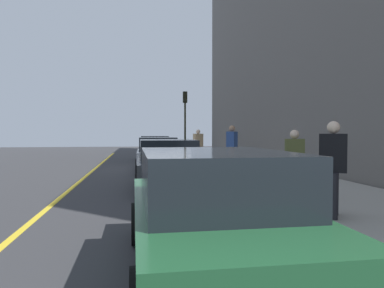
{
  "coord_description": "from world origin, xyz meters",
  "views": [
    {
      "loc": [
        -16.65,
        1.15,
        1.72
      ],
      "look_at": [
        2.39,
        -1.71,
        1.11
      ],
      "focal_mm": 33.47,
      "sensor_mm": 36.0,
      "label": 1
    }
  ],
  "objects_px": {
    "parked_car_silver": "(157,154)",
    "pedestrian_blue_coat": "(232,147)",
    "pedestrian_olive_coat": "(294,162)",
    "rolling_suitcase": "(198,156)",
    "pedestrian_black_coat": "(333,166)",
    "parked_car_green": "(211,214)",
    "parked_car_black": "(154,148)",
    "parked_car_charcoal": "(167,164)",
    "pedestrian_tan_coat": "(198,145)",
    "traffic_light_pole": "(185,113)"
  },
  "relations": [
    {
      "from": "pedestrian_olive_coat",
      "to": "parked_car_silver",
      "type": "bearing_deg",
      "value": 18.87
    },
    {
      "from": "parked_car_green",
      "to": "pedestrian_black_coat",
      "type": "relative_size",
      "value": 2.42
    },
    {
      "from": "pedestrian_blue_coat",
      "to": "pedestrian_tan_coat",
      "type": "relative_size",
      "value": 1.06
    },
    {
      "from": "pedestrian_tan_coat",
      "to": "pedestrian_olive_coat",
      "type": "distance_m",
      "value": 10.9
    },
    {
      "from": "parked_car_green",
      "to": "traffic_light_pole",
      "type": "height_order",
      "value": "traffic_light_pole"
    },
    {
      "from": "pedestrian_black_coat",
      "to": "rolling_suitcase",
      "type": "xyz_separation_m",
      "value": [
        13.22,
        0.31,
        -0.68
      ]
    },
    {
      "from": "traffic_light_pole",
      "to": "rolling_suitcase",
      "type": "relative_size",
      "value": 4.63
    },
    {
      "from": "parked_car_silver",
      "to": "pedestrian_olive_coat",
      "type": "relative_size",
      "value": 2.53
    },
    {
      "from": "parked_car_green",
      "to": "parked_car_black",
      "type": "xyz_separation_m",
      "value": [
        17.78,
        -0.12,
        -0.0
      ]
    },
    {
      "from": "rolling_suitcase",
      "to": "parked_car_black",
      "type": "bearing_deg",
      "value": 41.97
    },
    {
      "from": "parked_car_green",
      "to": "pedestrian_black_coat",
      "type": "bearing_deg",
      "value": -53.48
    },
    {
      "from": "parked_car_silver",
      "to": "pedestrian_blue_coat",
      "type": "relative_size",
      "value": 2.24
    },
    {
      "from": "parked_car_black",
      "to": "traffic_light_pole",
      "type": "bearing_deg",
      "value": -75.25
    },
    {
      "from": "pedestrian_black_coat",
      "to": "pedestrian_olive_coat",
      "type": "relative_size",
      "value": 1.09
    },
    {
      "from": "pedestrian_black_coat",
      "to": "pedestrian_olive_coat",
      "type": "height_order",
      "value": "pedestrian_black_coat"
    },
    {
      "from": "parked_car_green",
      "to": "rolling_suitcase",
      "type": "xyz_separation_m",
      "value": [
        15.24,
        -2.4,
        -0.34
      ]
    },
    {
      "from": "rolling_suitcase",
      "to": "pedestrian_tan_coat",
      "type": "bearing_deg",
      "value": 170.18
    },
    {
      "from": "parked_car_charcoal",
      "to": "rolling_suitcase",
      "type": "distance_m",
      "value": 8.88
    },
    {
      "from": "parked_car_black",
      "to": "pedestrian_tan_coat",
      "type": "xyz_separation_m",
      "value": [
        -3.07,
        -2.19,
        0.32
      ]
    },
    {
      "from": "parked_car_black",
      "to": "pedestrian_olive_coat",
      "type": "xyz_separation_m",
      "value": [
        -13.96,
        -2.66,
        0.27
      ]
    },
    {
      "from": "parked_car_black",
      "to": "parked_car_charcoal",
      "type": "bearing_deg",
      "value": 179.4
    },
    {
      "from": "pedestrian_olive_coat",
      "to": "rolling_suitcase",
      "type": "height_order",
      "value": "pedestrian_olive_coat"
    },
    {
      "from": "pedestrian_blue_coat",
      "to": "parked_car_green",
      "type": "bearing_deg",
      "value": 163.66
    },
    {
      "from": "pedestrian_blue_coat",
      "to": "pedestrian_tan_coat",
      "type": "bearing_deg",
      "value": 5.27
    },
    {
      "from": "pedestrian_black_coat",
      "to": "traffic_light_pole",
      "type": "xyz_separation_m",
      "value": [
        16.28,
        0.64,
        1.87
      ]
    },
    {
      "from": "parked_car_charcoal",
      "to": "rolling_suitcase",
      "type": "height_order",
      "value": "parked_car_charcoal"
    },
    {
      "from": "parked_car_black",
      "to": "pedestrian_olive_coat",
      "type": "distance_m",
      "value": 14.22
    },
    {
      "from": "parked_car_silver",
      "to": "rolling_suitcase",
      "type": "relative_size",
      "value": 4.63
    },
    {
      "from": "parked_car_black",
      "to": "rolling_suitcase",
      "type": "distance_m",
      "value": 3.43
    },
    {
      "from": "parked_car_green",
      "to": "pedestrian_blue_coat",
      "type": "relative_size",
      "value": 2.33
    },
    {
      "from": "parked_car_silver",
      "to": "pedestrian_olive_coat",
      "type": "distance_m",
      "value": 8.63
    },
    {
      "from": "parked_car_black",
      "to": "pedestrian_tan_coat",
      "type": "relative_size",
      "value": 2.4
    },
    {
      "from": "pedestrian_olive_coat",
      "to": "rolling_suitcase",
      "type": "distance_m",
      "value": 11.44
    },
    {
      "from": "pedestrian_blue_coat",
      "to": "pedestrian_olive_coat",
      "type": "relative_size",
      "value": 1.13
    },
    {
      "from": "parked_car_silver",
      "to": "pedestrian_tan_coat",
      "type": "xyz_separation_m",
      "value": [
        2.72,
        -2.32,
        0.32
      ]
    },
    {
      "from": "pedestrian_blue_coat",
      "to": "rolling_suitcase",
      "type": "bearing_deg",
      "value": 3.87
    },
    {
      "from": "pedestrian_blue_coat",
      "to": "pedestrian_black_coat",
      "type": "height_order",
      "value": "pedestrian_blue_coat"
    },
    {
      "from": "pedestrian_black_coat",
      "to": "pedestrian_blue_coat",
      "type": "bearing_deg",
      "value": -0.55
    },
    {
      "from": "pedestrian_blue_coat",
      "to": "parked_car_black",
      "type": "bearing_deg",
      "value": 17.93
    },
    {
      "from": "pedestrian_tan_coat",
      "to": "rolling_suitcase",
      "type": "bearing_deg",
      "value": -9.82
    },
    {
      "from": "parked_car_charcoal",
      "to": "pedestrian_black_coat",
      "type": "height_order",
      "value": "pedestrian_black_coat"
    },
    {
      "from": "pedestrian_black_coat",
      "to": "traffic_light_pole",
      "type": "bearing_deg",
      "value": 2.26
    },
    {
      "from": "parked_car_green",
      "to": "pedestrian_olive_coat",
      "type": "relative_size",
      "value": 2.64
    },
    {
      "from": "traffic_light_pole",
      "to": "pedestrian_tan_coat",
      "type": "bearing_deg",
      "value": -176.22
    },
    {
      "from": "pedestrian_tan_coat",
      "to": "pedestrian_blue_coat",
      "type": "bearing_deg",
      "value": -174.73
    },
    {
      "from": "pedestrian_tan_coat",
      "to": "pedestrian_black_coat",
      "type": "bearing_deg",
      "value": -178.16
    },
    {
      "from": "parked_car_green",
      "to": "traffic_light_pole",
      "type": "relative_size",
      "value": 1.04
    },
    {
      "from": "parked_car_black",
      "to": "traffic_light_pole",
      "type": "xyz_separation_m",
      "value": [
        0.52,
        -1.96,
        2.22
      ]
    },
    {
      "from": "parked_car_green",
      "to": "parked_car_charcoal",
      "type": "xyz_separation_m",
      "value": [
        6.7,
        -0.0,
        -0.0
      ]
    },
    {
      "from": "parked_car_silver",
      "to": "pedestrian_blue_coat",
      "type": "xyz_separation_m",
      "value": [
        -2.46,
        -2.8,
        0.38
      ]
    }
  ]
}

